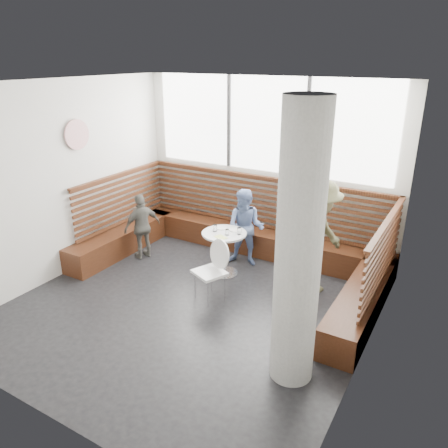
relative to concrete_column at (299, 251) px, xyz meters
The scene contains 15 objects.
room 1.95m from the concrete_column, 161.90° to the left, with size 5.00×5.00×3.20m.
booth 3.24m from the concrete_column, 127.94° to the left, with size 5.00×2.50×1.44m.
concrete_column is the anchor object (origin of this frame).
wall_art 4.48m from the concrete_column, 166.94° to the left, with size 0.50×0.50×0.03m, color white.
cafe_table 2.84m from the concrete_column, 137.69° to the left, with size 0.75×0.75×0.77m.
cafe_chair 2.24m from the concrete_column, 149.56° to the left, with size 0.46×0.45×0.95m.
adult_man 2.11m from the concrete_column, 102.05° to the left, with size 1.20×0.69×1.85m, color brown.
child_back 3.08m from the concrete_column, 128.33° to the left, with size 0.67×0.52×1.39m, color #657CAF.
child_left 4.05m from the concrete_column, 155.81° to the left, with size 0.71×0.30×1.22m, color #5E5C55.
plate_near 2.95m from the concrete_column, 137.42° to the left, with size 0.19×0.19×0.01m, color white.
plate_far 2.81m from the concrete_column, 133.19° to the left, with size 0.21×0.21×0.01m, color white.
glass_left 2.85m from the concrete_column, 140.35° to the left, with size 0.07×0.07×0.11m, color white.
glass_mid 2.64m from the concrete_column, 137.35° to the left, with size 0.06×0.06×0.10m, color white.
glass_right 2.62m from the concrete_column, 132.70° to the left, with size 0.07×0.07×0.11m, color white.
menu_card 2.59m from the concrete_column, 140.32° to the left, with size 0.21×0.14×0.00m, color #A5C64C.
Camera 1 is at (3.28, -4.61, 3.54)m, focal length 35.00 mm.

